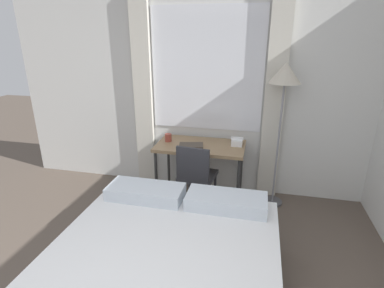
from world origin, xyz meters
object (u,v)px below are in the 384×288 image
(desk_chair, at_px, (196,174))
(standing_lamp, at_px, (284,84))
(mug, at_px, (168,138))
(telephone, at_px, (237,142))
(desk, at_px, (200,150))
(bed, at_px, (161,284))
(book, at_px, (191,145))

(desk_chair, height_order, standing_lamp, standing_lamp)
(mug, bearing_deg, telephone, 3.75)
(desk, xyz_separation_m, standing_lamp, (0.92, 0.09, 0.83))
(desk, relative_size, desk_chair, 1.25)
(bed, xyz_separation_m, book, (-0.16, 1.67, 0.48))
(desk, distance_m, desk_chair, 0.36)
(desk, relative_size, bed, 0.57)
(desk, bearing_deg, book, -138.39)
(bed, distance_m, standing_lamp, 2.37)
(book, height_order, mug, mug)
(standing_lamp, relative_size, book, 5.47)
(standing_lamp, distance_m, telephone, 0.86)
(standing_lamp, relative_size, telephone, 11.29)
(standing_lamp, height_order, book, standing_lamp)
(desk_chair, xyz_separation_m, mug, (-0.43, 0.35, 0.29))
(bed, distance_m, telephone, 1.95)
(desk, bearing_deg, mug, 175.98)
(bed, height_order, book, book)
(standing_lamp, bearing_deg, book, -170.23)
(bed, height_order, telephone, telephone)
(desk, distance_m, mug, 0.44)
(desk, distance_m, bed, 1.80)
(desk, height_order, mug, mug)
(desk_chair, distance_m, book, 0.36)
(standing_lamp, xyz_separation_m, telephone, (-0.48, -0.00, -0.72))
(desk_chair, height_order, book, desk_chair)
(bed, bearing_deg, mug, 105.09)
(book, bearing_deg, desk, 41.61)
(telephone, distance_m, book, 0.56)
(bed, bearing_deg, telephone, 78.41)
(standing_lamp, bearing_deg, telephone, -179.69)
(desk, height_order, bed, desk)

